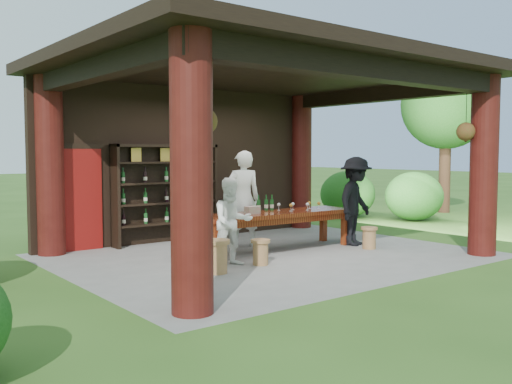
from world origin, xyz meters
TOP-DOWN VIEW (x-y plane):
  - ground at (0.00, 0.00)m, footprint 90.00×90.00m
  - pavilion at (-0.01, 0.43)m, footprint 7.50×6.00m
  - wine_shelf at (-0.78, 2.45)m, footprint 2.35×0.36m
  - tasting_table at (0.43, 0.33)m, footprint 3.36×1.01m
  - stool_near_left at (-0.71, -0.63)m, footprint 0.33×0.33m
  - stool_near_right at (1.98, -0.69)m, footprint 0.33×0.33m
  - stool_far_left at (-1.66, -0.73)m, footprint 0.40×0.40m
  - host at (0.21, 1.10)m, footprint 0.83×0.70m
  - guest_woman at (-1.12, -0.37)m, footprint 0.84×0.72m
  - guest_man at (2.11, -0.22)m, footprint 1.33×1.04m
  - table_bottles at (0.44, 0.65)m, footprint 0.39×0.14m
  - table_glasses at (1.07, 0.33)m, footprint 0.89×0.39m
  - napkin_basket at (-0.14, 0.34)m, footprint 0.27×0.19m
  - shrubs at (2.40, 0.54)m, footprint 14.66×7.74m
  - trees at (3.32, 1.56)m, footprint 20.79×10.62m

SIDE VIEW (x-z plane):
  - ground at x=0.00m, z-range 0.00..0.00m
  - stool_near_right at x=1.98m, z-range 0.01..0.45m
  - stool_near_left at x=-0.71m, z-range 0.01..0.45m
  - stool_far_left at x=-1.66m, z-range 0.02..0.55m
  - shrubs at x=2.40m, z-range -0.12..1.24m
  - tasting_table at x=0.43m, z-range 0.26..1.01m
  - guest_woman at x=-1.12m, z-range 0.00..1.48m
  - napkin_basket at x=-0.14m, z-range 0.75..0.89m
  - table_glasses at x=1.07m, z-range 0.75..0.90m
  - table_bottles at x=0.44m, z-range 0.75..1.06m
  - guest_man at x=2.11m, z-range 0.00..1.81m
  - host at x=0.21m, z-range 0.00..1.93m
  - wine_shelf at x=-0.78m, z-range 0.01..2.07m
  - pavilion at x=-0.01m, z-range 0.33..3.93m
  - trees at x=3.32m, z-range 0.97..5.77m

